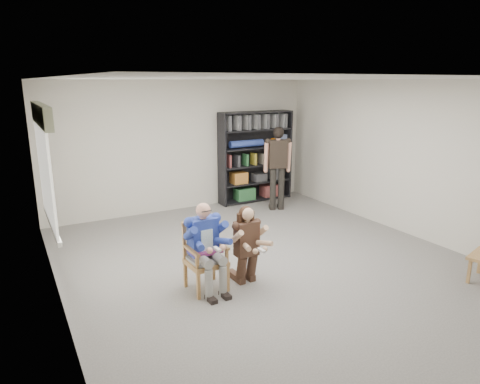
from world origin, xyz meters
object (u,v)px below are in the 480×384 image
armchair (206,257)px  standing_man (277,169)px  kneeling_woman (248,246)px  seated_man (206,247)px  bookshelf (256,157)px

armchair → standing_man: (2.94, 2.67, 0.44)m
kneeling_woman → standing_man: (2.36, 2.79, 0.35)m
seated_man → kneeling_woman: (0.58, -0.12, -0.05)m
seated_man → kneeling_woman: 0.59m
armchair → bookshelf: bookshelf is taller
seated_man → standing_man: (2.94, 2.67, 0.30)m
bookshelf → armchair: bearing=-129.3°
armchair → seated_man: size_ratio=0.77×
armchair → kneeling_woman: 0.60m
bookshelf → kneeling_woman: bearing=-122.4°
seated_man → standing_man: bearing=40.3°
armchair → bookshelf: (2.91, 3.55, 0.58)m
armchair → kneeling_woman: bearing=-13.7°
standing_man → seated_man: bearing=-115.9°
standing_man → armchair: bearing=-115.9°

